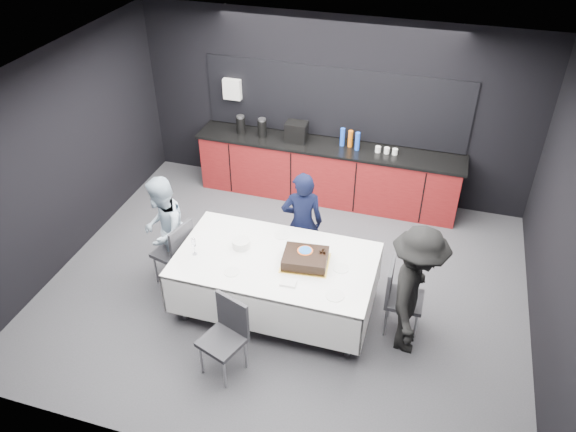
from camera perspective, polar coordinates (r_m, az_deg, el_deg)
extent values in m
plane|color=#424247|center=(7.33, -0.23, -7.15)|extent=(6.00, 6.00, 0.00)
cube|color=white|center=(5.82, -0.29, 13.64)|extent=(6.00, 5.00, 0.04)
cube|color=black|center=(8.60, 4.71, 10.81)|extent=(6.00, 0.04, 2.80)
cube|color=black|center=(4.72, -9.45, -14.13)|extent=(6.00, 0.04, 2.80)
cube|color=black|center=(7.77, -22.01, 5.40)|extent=(0.04, 5.00, 2.80)
cube|color=black|center=(6.43, 26.27, -2.41)|extent=(0.04, 5.00, 2.80)
cube|color=maroon|center=(8.78, 3.97, 4.38)|extent=(4.00, 0.60, 0.90)
cube|color=black|center=(8.55, 4.10, 7.09)|extent=(4.10, 0.64, 0.04)
cube|color=black|center=(8.54, 4.71, 11.36)|extent=(4.00, 0.03, 1.10)
cube|color=white|center=(8.92, -5.66, 12.72)|extent=(0.28, 0.12, 0.32)
cylinder|color=black|center=(8.85, -4.82, 9.17)|extent=(0.14, 0.14, 0.26)
cylinder|color=black|center=(8.74, -2.64, 8.90)|extent=(0.14, 0.14, 0.26)
cube|color=black|center=(8.58, 0.86, 8.56)|extent=(0.32, 0.24, 0.30)
cylinder|color=blue|center=(8.49, 5.55, 7.99)|extent=(0.07, 0.07, 0.28)
cylinder|color=orange|center=(8.47, 6.35, 7.81)|extent=(0.07, 0.07, 0.26)
cylinder|color=blue|center=(8.39, 7.06, 7.54)|extent=(0.07, 0.07, 0.28)
cylinder|color=white|center=(8.41, 9.12, 6.71)|extent=(0.08, 0.08, 0.09)
cylinder|color=white|center=(8.40, 10.00, 6.57)|extent=(0.08, 0.08, 0.09)
cylinder|color=white|center=(8.39, 10.81, 6.44)|extent=(0.08, 0.08, 0.09)
cylinder|color=#99999E|center=(8.79, -4.86, 10.02)|extent=(0.12, 0.12, 0.03)
cylinder|color=#99999E|center=(8.68, -2.67, 9.76)|extent=(0.12, 0.12, 0.03)
cylinder|color=#99999E|center=(6.77, -10.71, -7.95)|extent=(0.06, 0.06, 0.75)
cylinder|color=#99999E|center=(7.45, -7.40, -2.96)|extent=(0.06, 0.06, 0.75)
cylinder|color=#99999E|center=(6.29, 6.23, -11.66)|extent=(0.06, 0.06, 0.75)
cylinder|color=#99999E|center=(7.00, 7.90, -5.88)|extent=(0.06, 0.06, 0.75)
cube|color=white|center=(6.55, -1.27, -4.50)|extent=(2.32, 1.32, 0.04)
cube|color=white|center=(6.27, -3.08, -10.00)|extent=(2.32, 0.02, 0.55)
cube|color=white|center=(7.20, 0.35, -2.95)|extent=(2.32, 0.02, 0.55)
cube|color=white|center=(7.08, -10.16, -4.35)|extent=(0.02, 1.32, 0.55)
cube|color=white|center=(6.54, 8.49, -8.10)|extent=(0.02, 1.32, 0.55)
cube|color=#EBBB45|center=(6.47, 1.76, -4.78)|extent=(0.59, 0.50, 0.01)
cube|color=black|center=(6.43, 1.77, -4.36)|extent=(0.54, 0.45, 0.11)
cube|color=black|center=(6.39, 1.78, -3.94)|extent=(0.54, 0.45, 0.01)
cylinder|color=#FF5C15|center=(6.43, 1.75, -3.53)|extent=(0.18, 0.18, 0.00)
cylinder|color=blue|center=(6.43, 1.75, -3.50)|extent=(0.15, 0.15, 0.01)
sphere|color=black|center=(6.43, 3.62, -3.41)|extent=(0.04, 0.04, 0.04)
sphere|color=black|center=(6.40, 3.70, -3.66)|extent=(0.04, 0.04, 0.04)
sphere|color=black|center=(6.41, 3.36, -3.59)|extent=(0.04, 0.04, 0.04)
cylinder|color=white|center=(6.70, -4.78, -2.81)|extent=(0.21, 0.21, 0.10)
cylinder|color=white|center=(6.38, -5.74, -5.67)|extent=(0.18, 0.18, 0.01)
cylinder|color=white|center=(6.43, 5.39, -5.29)|extent=(0.19, 0.19, 0.01)
cylinder|color=white|center=(6.09, 4.79, -8.04)|extent=(0.21, 0.21, 0.01)
cylinder|color=white|center=(6.89, -0.59, -1.92)|extent=(0.20, 0.20, 0.01)
cube|color=white|center=(6.19, 0.02, -6.84)|extent=(0.18, 0.12, 0.03)
cylinder|color=white|center=(6.69, -9.45, -3.80)|extent=(0.06, 0.06, 0.00)
cylinder|color=white|center=(6.65, -9.50, -3.39)|extent=(0.01, 0.01, 0.12)
cylinder|color=white|center=(6.58, -9.60, -2.64)|extent=(0.05, 0.05, 0.10)
cube|color=#2A2A2E|center=(7.30, -11.66, -3.63)|extent=(0.51, 0.51, 0.05)
cube|color=#2A2A2E|center=(7.04, -10.73, -2.56)|extent=(0.14, 0.42, 0.45)
cylinder|color=#99999E|center=(7.63, -11.59, -3.87)|extent=(0.03, 0.03, 0.44)
cylinder|color=#99999E|center=(7.45, -13.29, -5.26)|extent=(0.03, 0.03, 0.44)
cylinder|color=#99999E|center=(7.44, -9.61, -4.75)|extent=(0.03, 0.03, 0.44)
cylinder|color=#99999E|center=(7.26, -11.30, -6.20)|extent=(0.03, 0.03, 0.44)
cube|color=#2A2A2E|center=(6.63, 11.74, -8.34)|extent=(0.42, 0.42, 0.05)
cube|color=#2A2A2E|center=(6.47, 10.33, -6.45)|extent=(0.04, 0.42, 0.45)
cylinder|color=#99999E|center=(6.67, 12.80, -10.98)|extent=(0.03, 0.03, 0.44)
cylinder|color=#99999E|center=(6.92, 13.09, -9.01)|extent=(0.03, 0.03, 0.44)
cylinder|color=#99999E|center=(6.67, 9.87, -10.50)|extent=(0.03, 0.03, 0.44)
cylinder|color=#99999E|center=(6.92, 10.27, -8.54)|extent=(0.03, 0.03, 0.44)
cube|color=#2A2A2E|center=(6.10, -6.72, -12.55)|extent=(0.54, 0.54, 0.05)
cube|color=#2A2A2E|center=(6.01, -5.65, -9.89)|extent=(0.41, 0.18, 0.45)
cylinder|color=#99999E|center=(6.28, -8.82, -14.13)|extent=(0.03, 0.03, 0.44)
cylinder|color=#99999E|center=(6.12, -6.45, -15.65)|extent=(0.03, 0.03, 0.44)
cylinder|color=#99999E|center=(6.43, -6.68, -12.35)|extent=(0.03, 0.03, 0.44)
cylinder|color=#99999E|center=(6.27, -4.32, -13.77)|extent=(0.03, 0.03, 0.44)
imported|color=black|center=(7.16, 1.45, -0.72)|extent=(0.62, 0.50, 1.47)
imported|color=#A0B6C9|center=(7.20, -12.51, -1.47)|extent=(0.72, 0.83, 1.47)
imported|color=black|center=(6.23, 12.75, -7.48)|extent=(0.63, 1.06, 1.61)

